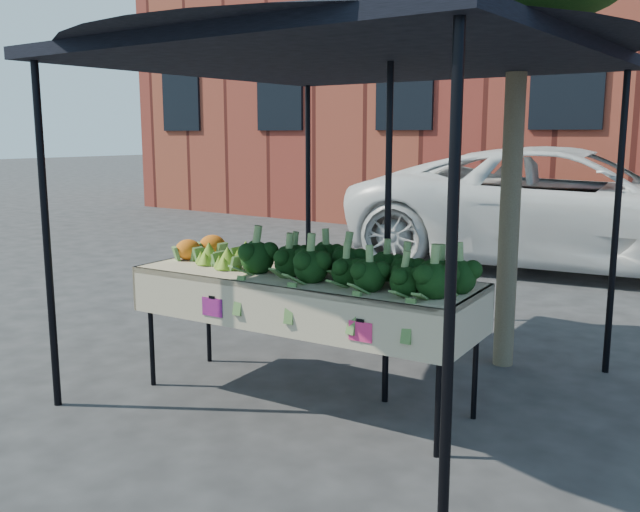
{
  "coord_description": "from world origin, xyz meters",
  "views": [
    {
      "loc": [
        2.99,
        -3.78,
        1.85
      ],
      "look_at": [
        0.21,
        0.1,
        1.0
      ],
      "focal_mm": 38.98,
      "sensor_mm": 36.0,
      "label": 1
    }
  ],
  "objects_px": {
    "street_tree": "(516,74)",
    "table": "(303,339)",
    "vehicle": "(581,45)",
    "canopy": "(351,202)"
  },
  "relations": [
    {
      "from": "vehicle",
      "to": "street_tree",
      "type": "bearing_deg",
      "value": -179.03
    },
    {
      "from": "canopy",
      "to": "vehicle",
      "type": "distance_m",
      "value": 5.85
    },
    {
      "from": "vehicle",
      "to": "canopy",
      "type": "bearing_deg",
      "value": 171.59
    },
    {
      "from": "table",
      "to": "canopy",
      "type": "distance_m",
      "value": 1.01
    },
    {
      "from": "canopy",
      "to": "street_tree",
      "type": "distance_m",
      "value": 1.65
    },
    {
      "from": "canopy",
      "to": "street_tree",
      "type": "relative_size",
      "value": 0.69
    },
    {
      "from": "canopy",
      "to": "street_tree",
      "type": "xyz_separation_m",
      "value": [
        0.73,
        1.16,
        0.91
      ]
    },
    {
      "from": "table",
      "to": "street_tree",
      "type": "xyz_separation_m",
      "value": [
        0.84,
        1.57,
        1.83
      ]
    },
    {
      "from": "street_tree",
      "to": "vehicle",
      "type": "bearing_deg",
      "value": 100.05
    },
    {
      "from": "street_tree",
      "to": "table",
      "type": "bearing_deg",
      "value": -118.31
    }
  ]
}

